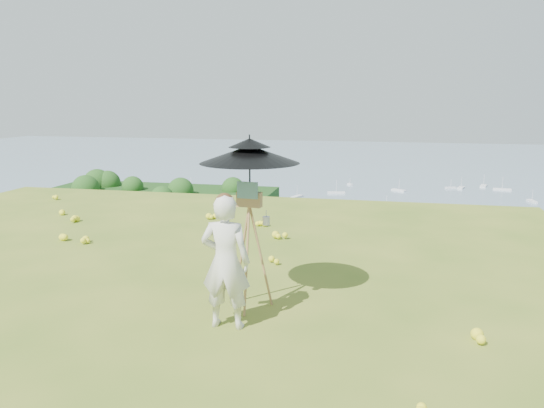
# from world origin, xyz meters

# --- Properties ---
(ground) EXTENTS (14.00, 14.00, 0.00)m
(ground) POSITION_xyz_m (0.00, 0.00, 0.00)
(ground) COLOR #517120
(ground) RESTS_ON ground
(shoreline_tier) EXTENTS (170.00, 28.00, 8.00)m
(shoreline_tier) POSITION_xyz_m (0.00, 75.00, -36.00)
(shoreline_tier) COLOR slate
(shoreline_tier) RESTS_ON bay_water
(bay_water) EXTENTS (700.00, 700.00, 0.00)m
(bay_water) POSITION_xyz_m (0.00, 240.00, -34.00)
(bay_water) COLOR #769AA9
(bay_water) RESTS_ON ground
(peninsula) EXTENTS (90.00, 60.00, 12.00)m
(peninsula) POSITION_xyz_m (-75.00, 155.00, -29.00)
(peninsula) COLOR #0F3710
(peninsula) RESTS_ON bay_water
(slope_trees) EXTENTS (110.00, 50.00, 6.00)m
(slope_trees) POSITION_xyz_m (0.00, 35.00, -15.00)
(slope_trees) COLOR #1D4715
(slope_trees) RESTS_ON forest_slope
(harbor_town) EXTENTS (110.00, 22.00, 5.00)m
(harbor_town) POSITION_xyz_m (0.00, 75.00, -29.50)
(harbor_town) COLOR #BCBBB7
(harbor_town) RESTS_ON shoreline_tier
(moored_boats) EXTENTS (140.00, 140.00, 0.70)m
(moored_boats) POSITION_xyz_m (-12.50, 161.00, -33.65)
(moored_boats) COLOR white
(moored_boats) RESTS_ON bay_water
(wildflowers) EXTENTS (10.00, 10.50, 0.12)m
(wildflowers) POSITION_xyz_m (0.00, 0.25, 0.06)
(wildflowers) COLOR yellow
(wildflowers) RESTS_ON ground
(painter) EXTENTS (0.57, 0.38, 1.53)m
(painter) POSITION_xyz_m (1.70, -1.07, 0.77)
(painter) COLOR beige
(painter) RESTS_ON ground
(field_easel) EXTENTS (0.66, 0.66, 1.59)m
(field_easel) POSITION_xyz_m (1.82, -0.47, 0.79)
(field_easel) COLOR #A77846
(field_easel) RESTS_ON ground
(sun_umbrella) EXTENTS (1.27, 1.27, 0.83)m
(sun_umbrella) POSITION_xyz_m (1.82, -0.44, 1.72)
(sun_umbrella) COLOR black
(sun_umbrella) RESTS_ON field_easel
(painter_cap) EXTENTS (0.21, 0.25, 0.10)m
(painter_cap) POSITION_xyz_m (1.70, -1.07, 1.49)
(painter_cap) COLOR #C46C6B
(painter_cap) RESTS_ON painter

